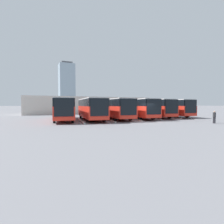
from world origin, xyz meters
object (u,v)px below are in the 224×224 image
object	(u,v)px
pedestrian	(214,117)
bus_5	(63,108)
bus_0	(169,107)
bus_4	(91,108)
bus_2	(136,108)
bus_3	(115,108)
bus_1	(152,107)

from	to	relation	value
pedestrian	bus_5	bearing A→B (deg)	-111.13
bus_0	bus_4	bearing A→B (deg)	10.25
bus_2	bus_3	world-z (taller)	same
bus_5	pedestrian	xyz separation A→B (m)	(-16.60, 11.80, -0.97)
bus_1	bus_3	distance (m)	8.11
bus_1	bus_4	world-z (taller)	same
bus_0	bus_1	size ratio (longest dim) A/B	1.00
bus_0	bus_4	world-z (taller)	same
bus_2	bus_3	distance (m)	4.03
bus_3	bus_4	xyz separation A→B (m)	(4.03, 0.03, 0.00)
bus_0	bus_5	distance (m)	20.14
bus_0	bus_5	world-z (taller)	same
bus_2	bus_5	world-z (taller)	same
bus_1	bus_4	bearing A→B (deg)	11.24
bus_0	bus_4	xyz separation A→B (m)	(16.11, 0.93, 0.00)
bus_1	bus_2	size ratio (longest dim) A/B	1.00
bus_4	bus_5	size ratio (longest dim) A/B	1.00
bus_0	pedestrian	xyz separation A→B (m)	(3.54, 11.83, -0.97)
bus_1	bus_3	bearing A→B (deg)	13.18
bus_4	bus_1	bearing A→B (deg)	-168.76
bus_2	bus_3	bearing A→B (deg)	6.80
bus_0	bus_5	bearing A→B (deg)	7.06
bus_0	bus_1	xyz separation A→B (m)	(4.03, 0.02, 0.00)
bus_1	bus_5	world-z (taller)	same
bus_3	bus_2	bearing A→B (deg)	-173.20
bus_5	pedestrian	world-z (taller)	bus_5
bus_4	bus_5	world-z (taller)	same
bus_2	pedestrian	xyz separation A→B (m)	(-4.52, 10.92, -0.97)
bus_4	pedestrian	distance (m)	16.67
bus_1	bus_2	xyz separation A→B (m)	(4.03, 0.89, 0.00)
bus_1	bus_2	world-z (taller)	same
bus_1	pedestrian	distance (m)	11.86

